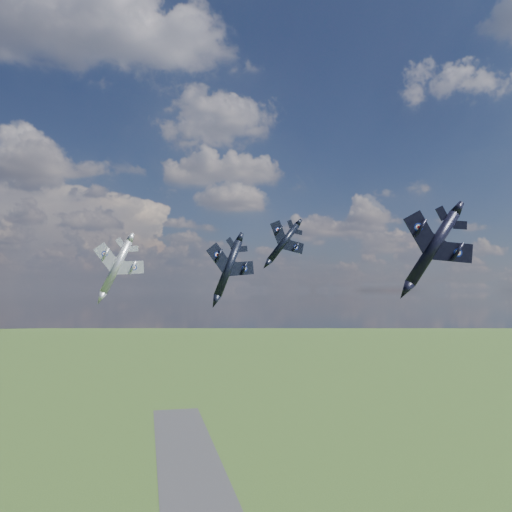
{
  "coord_description": "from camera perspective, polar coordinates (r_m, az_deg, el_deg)",
  "views": [
    {
      "loc": [
        -19.67,
        -76.36,
        75.45
      ],
      "look_at": [
        0.15,
        13.48,
        81.85
      ],
      "focal_mm": 35.0,
      "sensor_mm": 36.0,
      "label": 1
    }
  ],
  "objects": [
    {
      "name": "jet_left_silver",
      "position": [
        94.42,
        -15.68,
        -1.21
      ],
      "size": [
        12.05,
        15.38,
        6.98
      ],
      "primitive_type": null,
      "rotation": [
        0.0,
        0.43,
        0.11
      ],
      "color": "#94989E"
    },
    {
      "name": "jet_lead_navy",
      "position": [
        91.44,
        -3.2,
        -1.4
      ],
      "size": [
        14.85,
        17.53,
        7.07
      ],
      "primitive_type": null,
      "rotation": [
        0.0,
        0.4,
        0.28
      ],
      "color": "black"
    },
    {
      "name": "jet_right_navy",
      "position": [
        72.06,
        19.52,
        0.84
      ],
      "size": [
        14.45,
        17.89,
        8.98
      ],
      "primitive_type": null,
      "rotation": [
        0.0,
        0.58,
        -0.22
      ],
      "color": "black"
    },
    {
      "name": "jet_high_navy",
      "position": [
        119.06,
        3.15,
        1.53
      ],
      "size": [
        13.47,
        17.45,
        9.72
      ],
      "primitive_type": null,
      "rotation": [
        0.0,
        0.69,
        0.18
      ],
      "color": "black"
    }
  ]
}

